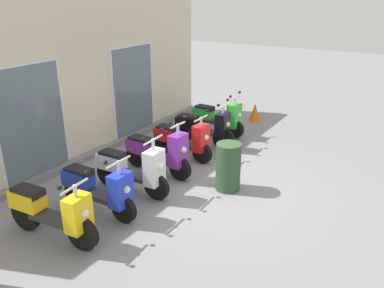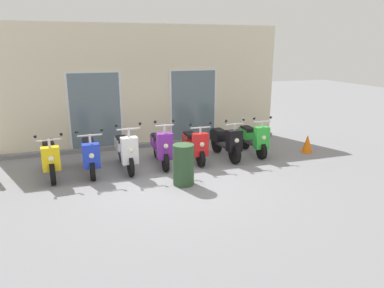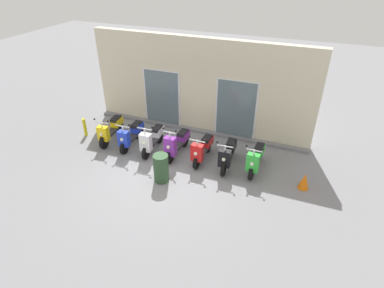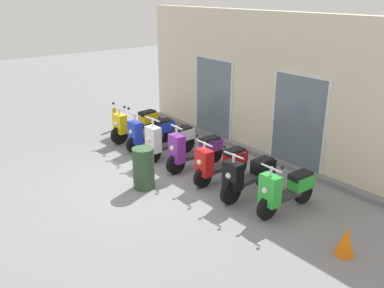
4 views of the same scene
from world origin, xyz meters
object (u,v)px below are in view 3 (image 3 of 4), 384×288
(curb_bollard, at_px, (85,127))
(traffic_cone, at_px, (304,181))
(scooter_yellow, at_px, (111,130))
(trash_bin, at_px, (161,168))
(scooter_purple, at_px, (177,143))
(scooter_black, at_px, (228,154))
(scooter_blue, at_px, (131,135))
(scooter_white, at_px, (152,139))
(scooter_red, at_px, (202,149))
(scooter_green, at_px, (256,158))

(curb_bollard, height_order, traffic_cone, curb_bollard)
(scooter_yellow, xyz_separation_m, trash_bin, (2.81, -1.50, -0.01))
(scooter_purple, distance_m, scooter_black, 1.82)
(scooter_blue, bearing_deg, scooter_purple, 2.38)
(scooter_white, distance_m, scooter_red, 1.85)
(scooter_blue, xyz_separation_m, trash_bin, (1.91, -1.44, -0.01))
(curb_bollard, xyz_separation_m, traffic_cone, (8.12, -0.25, -0.09))
(curb_bollard, relative_size, trash_bin, 0.76)
(scooter_green, bearing_deg, scooter_purple, -178.24)
(scooter_yellow, xyz_separation_m, curb_bollard, (-1.17, -0.03, -0.12))
(traffic_cone, xyz_separation_m, trash_bin, (-4.14, -1.22, 0.20))
(scooter_yellow, distance_m, trash_bin, 3.19)
(scooter_black, height_order, traffic_cone, scooter_black)
(scooter_green, distance_m, traffic_cone, 1.61)
(scooter_yellow, bearing_deg, scooter_green, 0.94)
(scooter_black, distance_m, curb_bollard, 5.67)
(traffic_cone, bearing_deg, scooter_black, 173.45)
(scooter_yellow, relative_size, scooter_blue, 1.07)
(scooter_yellow, relative_size, scooter_green, 1.10)
(scooter_purple, bearing_deg, scooter_white, -174.66)
(trash_bin, bearing_deg, scooter_purple, 95.09)
(scooter_purple, height_order, scooter_black, scooter_purple)
(scooter_white, height_order, traffic_cone, scooter_white)
(scooter_blue, relative_size, traffic_cone, 2.97)
(scooter_blue, distance_m, scooter_red, 2.70)
(curb_bollard, relative_size, traffic_cone, 1.35)
(scooter_yellow, height_order, scooter_black, scooter_black)
(traffic_cone, bearing_deg, scooter_green, 166.63)
(scooter_red, distance_m, trash_bin, 1.72)
(scooter_yellow, height_order, curb_bollard, scooter_yellow)
(scooter_black, bearing_deg, scooter_yellow, -179.98)
(scooter_yellow, xyz_separation_m, scooter_black, (4.49, 0.00, -0.00))
(scooter_white, distance_m, scooter_black, 2.74)
(traffic_cone, bearing_deg, scooter_blue, 177.99)
(scooter_red, bearing_deg, curb_bollard, -179.34)
(trash_bin, bearing_deg, scooter_green, 31.63)
(scooter_purple, bearing_deg, scooter_green, 1.76)
(scooter_black, relative_size, scooter_green, 1.08)
(scooter_white, height_order, scooter_black, scooter_white)
(scooter_black, height_order, trash_bin, scooter_black)
(scooter_blue, relative_size, scooter_green, 1.02)
(curb_bollard, height_order, trash_bin, trash_bin)
(scooter_purple, height_order, traffic_cone, scooter_purple)
(scooter_black, bearing_deg, scooter_green, 5.52)
(scooter_white, relative_size, scooter_black, 0.99)
(scooter_purple, xyz_separation_m, trash_bin, (0.13, -1.51, -0.02))
(scooter_red, height_order, scooter_black, scooter_black)
(scooter_white, relative_size, trash_bin, 1.75)
(scooter_green, height_order, traffic_cone, scooter_green)
(scooter_yellow, height_order, traffic_cone, scooter_yellow)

